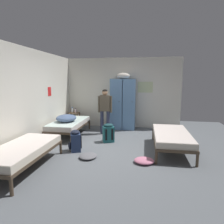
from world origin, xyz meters
TOP-DOWN VIEW (x-y plane):
  - ground_plane at (0.00, 0.00)m, footprint 8.16×8.16m
  - room_backdrop at (-1.16, 1.19)m, footprint 4.36×5.16m
  - locker_bank at (0.07, 2.27)m, footprint 0.90×0.55m
  - shelf_unit at (-1.82, 2.22)m, footprint 0.38×0.30m
  - bed_left_rear at (-1.57, 1.07)m, footprint 0.90×1.90m
  - bed_left_front at (-1.57, -1.48)m, footprint 0.90×1.90m
  - bed_right at (1.57, 0.12)m, footprint 0.90×1.90m
  - bedding_heap at (-1.61, 0.94)m, footprint 0.63×0.72m
  - person_traveler at (-0.45, 1.47)m, footprint 0.47×0.23m
  - water_bottle at (-1.90, 2.24)m, footprint 0.07×0.07m
  - lotion_bottle at (-1.75, 2.18)m, footprint 0.06×0.06m
  - backpack_navy at (-0.86, -0.31)m, footprint 0.40×0.39m
  - backpack_teal at (-0.17, 0.59)m, footprint 0.38×0.40m
  - clothes_pile_grey at (-0.41, -0.71)m, footprint 0.41×0.45m
  - clothes_pile_pink at (0.89, -0.78)m, footprint 0.44×0.39m

SIDE VIEW (x-z plane):
  - ground_plane at x=0.00m, z-range 0.00..0.00m
  - clothes_pile_grey at x=-0.41m, z-range 0.00..0.09m
  - clothes_pile_pink at x=0.89m, z-range 0.00..0.11m
  - backpack_navy at x=-0.86m, z-range -0.02..0.53m
  - backpack_teal at x=-0.17m, z-range -0.02..0.53m
  - shelf_unit at x=-1.82m, z-range 0.06..0.63m
  - bed_left_rear at x=-1.57m, z-range 0.14..0.63m
  - bed_left_front at x=-1.57m, z-range 0.14..0.63m
  - bed_right at x=1.57m, z-range 0.14..0.63m
  - bedding_heap at x=-1.61m, z-range 0.49..0.71m
  - lotion_bottle at x=-1.75m, z-range 0.56..0.74m
  - water_bottle at x=-1.90m, z-range 0.56..0.77m
  - person_traveler at x=-0.45m, z-range 0.16..1.66m
  - locker_bank at x=0.07m, z-range -0.07..2.00m
  - room_backdrop at x=-1.16m, z-range 0.00..2.64m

